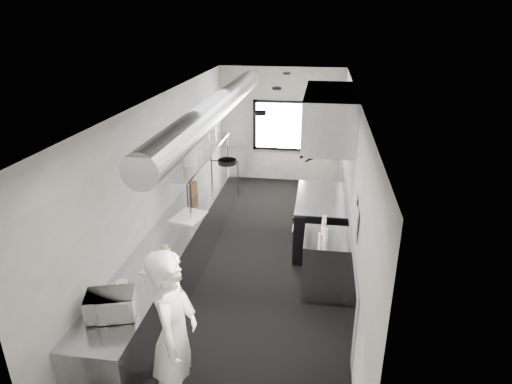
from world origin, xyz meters
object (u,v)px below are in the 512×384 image
at_px(plate_stack_c, 203,138).
at_px(plate_stack_d, 210,133).
at_px(pass_shelf, 201,154).
at_px(plate_stack_b, 196,147).
at_px(far_work_table, 229,171).
at_px(exhaust_hood, 329,116).
at_px(microwave, 111,305).
at_px(squeeze_bottle_d, 324,226).
at_px(range, 319,221).
at_px(plate_stack_a, 190,156).
at_px(deli_tub_b, 122,285).
at_px(line_cook, 174,334).
at_px(squeeze_bottle_c, 323,233).
at_px(squeeze_bottle_b, 326,235).
at_px(deli_tub_a, 113,295).
at_px(bottle_station, 325,263).
at_px(squeeze_bottle_e, 324,222).
at_px(squeeze_bottle_a, 321,240).
at_px(small_plate, 165,251).
at_px(prep_counter, 182,246).
at_px(knife_block, 192,189).
at_px(cutting_board, 189,216).

xyz_separation_m(plate_stack_c, plate_stack_d, (0.05, 0.33, 0.02)).
height_order(pass_shelf, plate_stack_b, plate_stack_b).
distance_m(pass_shelf, far_work_table, 2.45).
bearing_deg(exhaust_hood, pass_shelf, 172.53).
height_order(microwave, squeeze_bottle_d, microwave).
distance_m(range, plate_stack_a, 2.57).
distance_m(far_work_table, deli_tub_b, 5.60).
height_order(line_cook, squeeze_bottle_c, line_cook).
relative_size(microwave, squeeze_bottle_c, 2.67).
xyz_separation_m(plate_stack_b, plate_stack_c, (-0.01, 0.53, 0.01)).
distance_m(microwave, plate_stack_c, 4.27).
bearing_deg(squeeze_bottle_b, plate_stack_a, 154.39).
bearing_deg(deli_tub_a, microwave, -66.04).
bearing_deg(plate_stack_b, plate_stack_a, -85.74).
distance_m(bottle_station, squeeze_bottle_e, 0.63).
xyz_separation_m(pass_shelf, range, (2.23, -0.30, -1.07)).
height_order(pass_shelf, squeeze_bottle_e, pass_shelf).
bearing_deg(deli_tub_a, pass_shelf, 88.52).
bearing_deg(pass_shelf, microwave, -89.43).
distance_m(microwave, squeeze_bottle_c, 3.10).
relative_size(range, deli_tub_b, 11.54).
bearing_deg(line_cook, pass_shelf, 6.57).
bearing_deg(squeeze_bottle_a, small_plate, -167.11).
bearing_deg(squeeze_bottle_d, plate_stack_b, 149.94).
xyz_separation_m(prep_counter, pass_shelf, (-0.04, 1.50, 1.09)).
relative_size(squeeze_bottle_a, squeeze_bottle_e, 0.97).
bearing_deg(pass_shelf, prep_counter, -88.44).
bearing_deg(line_cook, squeeze_bottle_e, -33.23).
bearing_deg(range, plate_stack_c, 164.17).
bearing_deg(deli_tub_a, line_cook, -30.34).
bearing_deg(range, deli_tub_a, -125.30).
relative_size(deli_tub_b, squeeze_bottle_d, 0.73).
bearing_deg(knife_block, microwave, -75.97).
xyz_separation_m(prep_counter, deli_tub_a, (-0.13, -2.08, 0.50)).
xyz_separation_m(deli_tub_b, plate_stack_d, (0.09, 4.05, 0.82)).
bearing_deg(deli_tub_a, plate_stack_d, 88.52).
bearing_deg(pass_shelf, far_work_table, 88.93).
xyz_separation_m(cutting_board, squeeze_bottle_c, (2.15, -0.40, 0.08)).
bearing_deg(squeeze_bottle_d, far_work_table, 121.16).
relative_size(bottle_station, small_plate, 5.49).
relative_size(plate_stack_b, plate_stack_d, 0.84).
relative_size(pass_shelf, bottle_station, 3.33).
height_order(deli_tub_b, small_plate, deli_tub_b).
relative_size(prep_counter, squeeze_bottle_e, 30.04).
distance_m(pass_shelf, plate_stack_a, 0.73).
distance_m(range, plate_stack_d, 2.74).
bearing_deg(exhaust_hood, line_cook, -110.96).
xyz_separation_m(plate_stack_b, squeeze_bottle_d, (2.32, -1.34, -0.74)).
xyz_separation_m(prep_counter, plate_stack_a, (-0.02, 0.79, 1.27)).
bearing_deg(range, exhaust_hood, -0.00).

